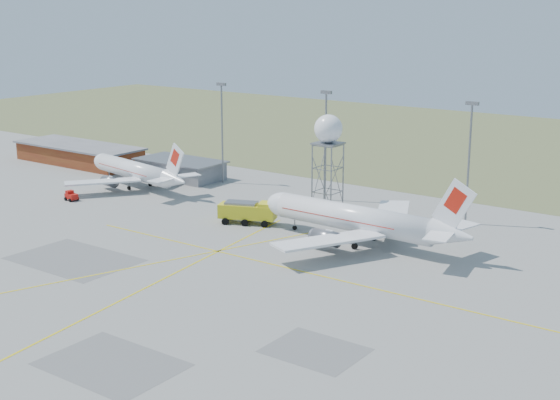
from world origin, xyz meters
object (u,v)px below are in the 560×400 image
Objects in this scene: fire_truck at (249,213)px; baggage_tug at (71,197)px; radar_tower at (328,159)px; airliner_main at (357,219)px; airliner_far at (136,171)px.

baggage_tug is at bearing 168.82° from fire_truck.
airliner_main is at bearing -41.87° from radar_tower.
radar_tower is (42.59, 4.71, 6.58)m from airliner_far.
airliner_main reaches higher than fire_truck.
fire_truck is at bearing 17.84° from baggage_tug.
radar_tower is at bearing -40.47° from airliner_main.
airliner_main is 2.06× the size of radar_tower.
fire_truck is (-7.46, -12.55, -8.04)m from radar_tower.
airliner_far is (-55.33, 6.71, -0.49)m from airliner_main.
radar_tower reaches higher than fire_truck.
airliner_main reaches higher than baggage_tug.
airliner_main reaches higher than airliner_far.
airliner_main is at bearing -175.93° from airliner_far.
airliner_far is 43.35m from radar_tower.
radar_tower is 1.75× the size of fire_truck.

